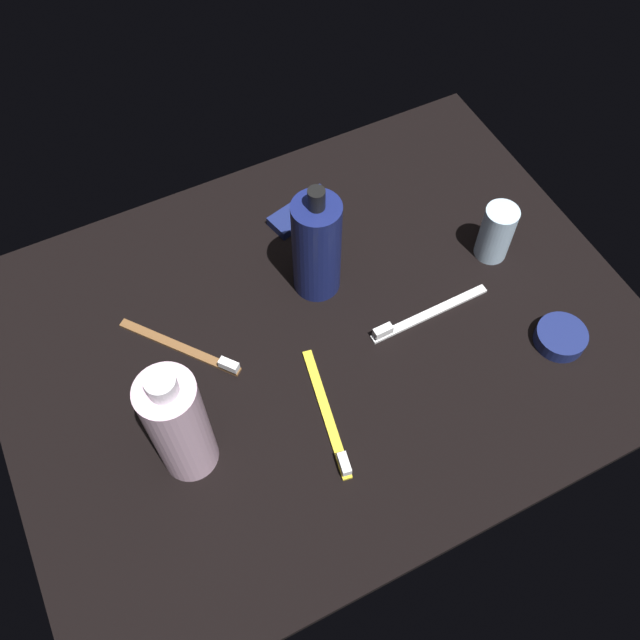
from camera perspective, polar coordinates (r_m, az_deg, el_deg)
name	(u,v)px	position (r cm, az deg, el deg)	size (l,w,h in cm)	color
ground_plane	(320,334)	(93.61, 0.00, -1.16)	(84.00, 64.00, 1.20)	black
lotion_bottle	(317,247)	(90.85, -0.28, 6.03)	(6.46, 6.46, 18.81)	navy
bodywash_bottle	(179,425)	(78.51, -11.53, -8.46)	(6.60, 6.60, 19.95)	silver
deodorant_stick	(496,233)	(100.18, 14.26, 6.97)	(4.64, 4.64, 8.91)	silver
toothbrush_white	(423,315)	(94.78, 8.46, 0.38)	(18.02, 1.59, 2.10)	white
toothbrush_brown	(186,349)	(92.76, -10.92, -2.32)	(12.15, 14.83, 2.10)	brown
toothbrush_yellow	(329,419)	(86.62, 0.73, -8.11)	(4.42, 17.92, 2.10)	yellow
snack_bar_navy	(302,212)	(104.53, -1.47, 8.89)	(10.40, 4.00, 1.50)	navy
cream_tin_left	(561,337)	(96.76, 19.14, -1.34)	(6.72, 6.72, 2.15)	navy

